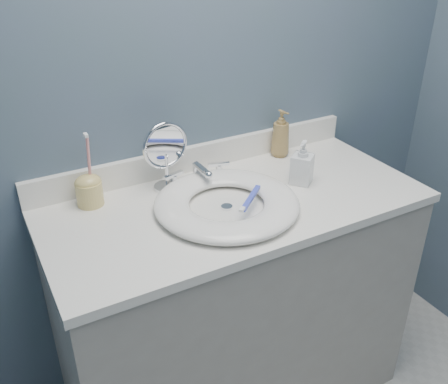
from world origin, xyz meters
TOP-DOWN VIEW (x-y plane):
  - back_wall at (0.00, 1.25)m, footprint 2.20×0.02m
  - vanity_cabinet at (0.00, 0.97)m, footprint 1.20×0.55m
  - countertop at (0.00, 0.97)m, footprint 1.22×0.57m
  - backsplash at (0.00, 1.24)m, footprint 1.22×0.02m
  - basin at (-0.05, 0.94)m, footprint 0.45×0.45m
  - drain at (-0.05, 0.94)m, footprint 0.04×0.04m
  - faucet at (-0.05, 1.14)m, footprint 0.25×0.13m
  - makeup_mirror at (-0.16, 1.15)m, footprint 0.16×0.09m
  - soap_bottle_amber at (0.32, 1.19)m, footprint 0.08×0.08m
  - soap_bottle_clear at (0.25, 0.97)m, footprint 0.10×0.10m
  - toothbrush_holder at (-0.41, 1.17)m, footprint 0.08×0.08m
  - toothbrush_lying at (0.00, 0.89)m, footprint 0.14×0.12m

SIDE VIEW (x-z plane):
  - vanity_cabinet at x=0.00m, z-range 0.00..0.85m
  - countertop at x=0.00m, z-range 0.85..0.88m
  - drain at x=-0.05m, z-range 0.88..0.89m
  - basin at x=-0.05m, z-range 0.88..0.92m
  - faucet at x=-0.05m, z-range 0.87..0.95m
  - toothbrush_lying at x=0.00m, z-range 0.92..0.93m
  - backsplash at x=0.00m, z-range 0.88..0.97m
  - toothbrush_holder at x=-0.41m, z-range 0.82..1.05m
  - soap_bottle_clear at x=0.25m, z-range 0.88..1.03m
  - soap_bottle_amber at x=0.32m, z-range 0.88..1.06m
  - makeup_mirror at x=-0.16m, z-range 0.89..1.13m
  - back_wall at x=0.00m, z-range 0.00..2.40m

